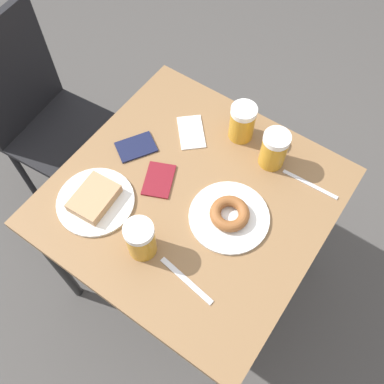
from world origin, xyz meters
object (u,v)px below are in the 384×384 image
(plate_with_cake, at_px, (95,200))
(beer_mug_left, at_px, (274,149))
(plate_with_donut, at_px, (229,215))
(knife, at_px, (186,280))
(passport_near_edge, at_px, (136,147))
(passport_far_edge, at_px, (159,180))
(chair, at_px, (39,109))
(beer_mug_center, at_px, (141,239))
(beer_mug_right, at_px, (242,122))
(fork, at_px, (310,184))
(napkin_folded, at_px, (191,132))

(plate_with_cake, distance_m, beer_mug_left, 0.58)
(plate_with_donut, relative_size, knife, 1.29)
(passport_near_edge, relative_size, passport_far_edge, 1.02)
(chair, height_order, beer_mug_center, chair)
(beer_mug_right, height_order, fork, beer_mug_right)
(knife, bearing_deg, plate_with_cake, 83.29)
(chair, distance_m, passport_far_edge, 0.72)
(chair, xyz_separation_m, beer_mug_right, (0.23, -0.81, 0.25))
(fork, bearing_deg, plate_with_donut, 148.83)
(plate_with_cake, height_order, beer_mug_left, beer_mug_left)
(passport_near_edge, bearing_deg, passport_far_edge, -112.94)
(fork, distance_m, passport_far_edge, 0.48)
(plate_with_donut, height_order, passport_near_edge, plate_with_donut)
(beer_mug_left, distance_m, passport_near_edge, 0.45)
(plate_with_donut, bearing_deg, napkin_folded, 54.53)
(plate_with_donut, height_order, beer_mug_right, beer_mug_right)
(beer_mug_left, relative_size, napkin_folded, 0.85)
(napkin_folded, bearing_deg, knife, -146.56)
(beer_mug_right, height_order, napkin_folded, beer_mug_right)
(chair, distance_m, passport_near_edge, 0.58)
(plate_with_cake, height_order, passport_far_edge, plate_with_cake)
(chair, xyz_separation_m, passport_near_edge, (-0.02, -0.55, 0.19))
(plate_with_donut, bearing_deg, beer_mug_left, -0.34)
(knife, distance_m, passport_far_edge, 0.34)
(plate_with_cake, height_order, beer_mug_center, beer_mug_center)
(beer_mug_center, bearing_deg, plate_with_cake, 80.18)
(beer_mug_center, relative_size, passport_far_edge, 0.89)
(napkin_folded, height_order, fork, same)
(chair, xyz_separation_m, plate_with_donut, (-0.06, -0.95, 0.20))
(plate_with_donut, bearing_deg, chair, 86.41)
(beer_mug_right, bearing_deg, fork, -98.21)
(beer_mug_right, relative_size, knife, 0.70)
(chair, distance_m, plate_with_cake, 0.66)
(plate_with_cake, distance_m, beer_mug_center, 0.23)
(chair, xyz_separation_m, passport_far_edge, (-0.08, -0.69, 0.19))
(beer_mug_left, relative_size, beer_mug_right, 1.00)
(beer_mug_left, distance_m, passport_far_edge, 0.38)
(beer_mug_left, bearing_deg, beer_mug_right, 76.10)
(fork, height_order, knife, same)
(plate_with_cake, height_order, plate_with_donut, same)
(chair, xyz_separation_m, napkin_folded, (0.14, -0.67, 0.19))
(beer_mug_center, relative_size, knife, 0.70)
(plate_with_donut, bearing_deg, passport_near_edge, 83.83)
(chair, relative_size, beer_mug_right, 6.98)
(napkin_folded, height_order, passport_near_edge, passport_near_edge)
(napkin_folded, xyz_separation_m, fork, (0.05, -0.43, -0.00))
(plate_with_cake, bearing_deg, fork, -49.74)
(plate_with_donut, bearing_deg, passport_far_edge, 93.70)
(chair, relative_size, plate_with_cake, 3.89)
(chair, bearing_deg, passport_far_edge, -101.32)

